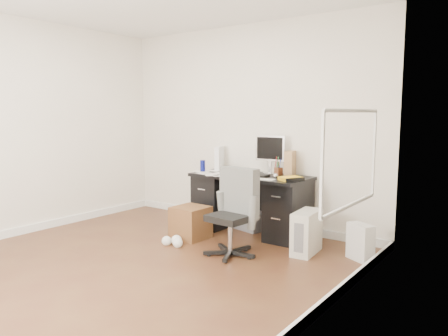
% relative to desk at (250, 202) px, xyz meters
% --- Properties ---
extents(ground, '(4.00, 4.00, 0.00)m').
position_rel_desk_xyz_m(ground, '(-0.30, -1.65, -0.40)').
color(ground, '#472216').
rests_on(ground, ground).
extents(room_shell, '(4.02, 4.02, 2.71)m').
position_rel_desk_xyz_m(room_shell, '(-0.27, -1.62, 1.26)').
color(room_shell, silver).
rests_on(room_shell, ground).
extents(desk, '(1.50, 0.70, 0.75)m').
position_rel_desk_xyz_m(desk, '(0.00, 0.00, 0.00)').
color(desk, black).
rests_on(desk, ground).
extents(loose_papers, '(1.10, 0.60, 0.00)m').
position_rel_desk_xyz_m(loose_papers, '(-0.20, -0.05, 0.35)').
color(loose_papers, white).
rests_on(loose_papers, desk).
extents(lcd_monitor, '(0.42, 0.27, 0.51)m').
position_rel_desk_xyz_m(lcd_monitor, '(0.17, 0.20, 0.60)').
color(lcd_monitor, silver).
rests_on(lcd_monitor, desk).
extents(keyboard, '(0.49, 0.19, 0.03)m').
position_rel_desk_xyz_m(keyboard, '(0.04, -0.09, 0.36)').
color(keyboard, black).
rests_on(keyboard, desk).
extents(computer_mouse, '(0.07, 0.07, 0.06)m').
position_rel_desk_xyz_m(computer_mouse, '(0.41, -0.08, 0.38)').
color(computer_mouse, silver).
rests_on(computer_mouse, desk).
extents(travel_mug, '(0.09, 0.09, 0.15)m').
position_rel_desk_xyz_m(travel_mug, '(-0.69, -0.12, 0.43)').
color(travel_mug, navy).
rests_on(travel_mug, desk).
extents(white_binder, '(0.22, 0.31, 0.32)m').
position_rel_desk_xyz_m(white_binder, '(-0.63, 0.17, 0.51)').
color(white_binder, white).
rests_on(white_binder, desk).
extents(magazine_file, '(0.20, 0.29, 0.31)m').
position_rel_desk_xyz_m(magazine_file, '(0.45, 0.21, 0.51)').
color(magazine_file, olive).
rests_on(magazine_file, desk).
extents(pen_cup, '(0.12, 0.12, 0.23)m').
position_rel_desk_xyz_m(pen_cup, '(0.30, 0.18, 0.47)').
color(pen_cup, '#582D19').
rests_on(pen_cup, desk).
extents(yellow_book, '(0.29, 0.31, 0.04)m').
position_rel_desk_xyz_m(yellow_book, '(0.64, -0.12, 0.37)').
color(yellow_book, yellow).
rests_on(yellow_book, desk).
extents(paper_remote, '(0.28, 0.26, 0.02)m').
position_rel_desk_xyz_m(paper_remote, '(0.18, -0.30, 0.36)').
color(paper_remote, white).
rests_on(paper_remote, desk).
extents(office_chair, '(0.57, 0.57, 0.94)m').
position_rel_desk_xyz_m(office_chair, '(0.33, -0.90, 0.07)').
color(office_chair, '#525451').
rests_on(office_chair, ground).
extents(pc_tower, '(0.25, 0.49, 0.47)m').
position_rel_desk_xyz_m(pc_tower, '(0.95, -0.35, -0.16)').
color(pc_tower, beige).
rests_on(pc_tower, ground).
extents(shopping_bag, '(0.35, 0.32, 0.39)m').
position_rel_desk_xyz_m(shopping_bag, '(1.51, -0.22, -0.21)').
color(shopping_bag, silver).
rests_on(shopping_bag, ground).
extents(wicker_basket, '(0.40, 0.40, 0.39)m').
position_rel_desk_xyz_m(wicker_basket, '(-0.45, -0.65, -0.20)').
color(wicker_basket, '#533419').
rests_on(wicker_basket, ground).
extents(desk_printer, '(0.45, 0.40, 0.23)m').
position_rel_desk_xyz_m(desk_printer, '(-0.07, 0.14, -0.29)').
color(desk_printer, '#5C5C60').
rests_on(desk_printer, ground).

